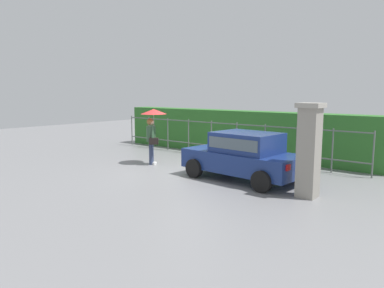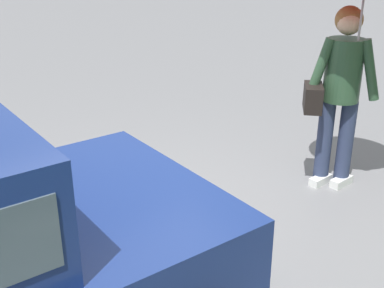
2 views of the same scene
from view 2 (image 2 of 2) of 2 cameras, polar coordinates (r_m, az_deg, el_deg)
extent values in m
plane|color=slate|center=(4.01, -2.64, -11.55)|extent=(40.00, 40.00, 0.00)
cylinder|color=black|center=(3.90, -15.44, -8.32)|extent=(0.61, 0.22, 0.60)
cylinder|color=#2D3856|center=(4.99, 17.43, 0.12)|extent=(0.15, 0.15, 0.86)
cylinder|color=#2D3856|center=(4.97, 15.15, 0.26)|extent=(0.15, 0.15, 0.86)
cube|color=white|center=(5.09, 17.00, -4.20)|extent=(0.26, 0.10, 0.08)
cube|color=white|center=(5.07, 14.76, -4.07)|extent=(0.26, 0.10, 0.08)
cylinder|color=#2D4C33|center=(4.76, 17.24, 8.22)|extent=(0.34, 0.34, 0.58)
sphere|color=#DBAD89|center=(4.68, 17.86, 13.32)|extent=(0.22, 0.22, 0.22)
sphere|color=olive|center=(4.71, 17.84, 13.61)|extent=(0.25, 0.25, 0.25)
cylinder|color=#2D4C33|center=(4.71, 20.06, 8.09)|extent=(0.21, 0.23, 0.56)
cylinder|color=#2D4C33|center=(4.65, 14.69, 8.55)|extent=(0.21, 0.23, 0.56)
cylinder|color=#B2B2B7|center=(4.61, 18.89, 11.98)|extent=(0.02, 0.02, 0.77)
cube|color=black|center=(4.68, 13.91, 5.28)|extent=(0.36, 0.34, 0.24)
camera|label=1|loc=(13.24, -69.14, 10.45)|focal=34.18mm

